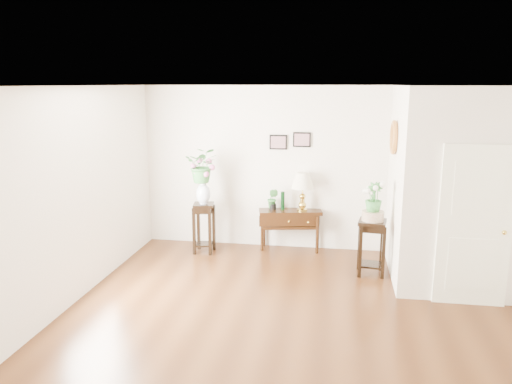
% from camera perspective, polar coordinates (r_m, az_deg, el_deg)
% --- Properties ---
extents(floor, '(6.00, 5.50, 0.02)m').
position_cam_1_polar(floor, '(6.35, 5.36, -14.19)').
color(floor, '#4A2811').
rests_on(floor, ground).
extents(ceiling, '(6.00, 5.50, 0.02)m').
position_cam_1_polar(ceiling, '(5.68, 5.94, 11.97)').
color(ceiling, white).
rests_on(ceiling, ground).
extents(wall_back, '(6.00, 0.02, 2.80)m').
position_cam_1_polar(wall_back, '(8.55, 6.88, 2.61)').
color(wall_back, white).
rests_on(wall_back, ground).
extents(wall_front, '(6.00, 0.02, 2.80)m').
position_cam_1_polar(wall_front, '(3.27, 2.29, -13.56)').
color(wall_front, white).
rests_on(wall_front, ground).
extents(wall_left, '(0.02, 5.50, 2.80)m').
position_cam_1_polar(wall_left, '(6.74, -20.71, -0.72)').
color(wall_left, white).
rests_on(wall_left, ground).
extents(partition, '(1.80, 1.95, 2.80)m').
position_cam_1_polar(partition, '(7.78, 22.17, 0.82)').
color(partition, white).
rests_on(partition, floor).
extents(door, '(0.90, 0.05, 2.10)m').
position_cam_1_polar(door, '(6.91, 23.71, -3.66)').
color(door, white).
rests_on(door, floor).
extents(art_print_left, '(0.30, 0.02, 0.25)m').
position_cam_1_polar(art_print_left, '(8.52, 2.56, 5.71)').
color(art_print_left, black).
rests_on(art_print_left, wall_back).
extents(art_print_right, '(0.30, 0.02, 0.25)m').
position_cam_1_polar(art_print_right, '(8.48, 5.26, 5.98)').
color(art_print_right, black).
rests_on(art_print_right, wall_back).
extents(wall_ornament, '(0.07, 0.51, 0.51)m').
position_cam_1_polar(wall_ornament, '(7.66, 15.46, 6.04)').
color(wall_ornament, '#A06E35').
rests_on(wall_ornament, partition).
extents(console_table, '(1.11, 0.56, 0.71)m').
position_cam_1_polar(console_table, '(8.64, 3.91, -4.35)').
color(console_table, black).
rests_on(console_table, floor).
extents(table_lamp, '(0.44, 0.44, 0.67)m').
position_cam_1_polar(table_lamp, '(8.45, 5.34, 0.17)').
color(table_lamp, gold).
rests_on(table_lamp, console_table).
extents(green_vase, '(0.08, 0.08, 0.32)m').
position_cam_1_polar(green_vase, '(8.52, 3.07, -0.93)').
color(green_vase, black).
rests_on(green_vase, console_table).
extents(potted_plant, '(0.23, 0.20, 0.35)m').
position_cam_1_polar(potted_plant, '(8.54, 1.93, -0.87)').
color(potted_plant, '#388139').
rests_on(potted_plant, console_table).
extents(plant_stand_a, '(0.39, 0.39, 0.85)m').
position_cam_1_polar(plant_stand_a, '(8.52, -5.96, -4.12)').
color(plant_stand_a, black).
rests_on(plant_stand_a, floor).
extents(porcelain_vase, '(0.28, 0.28, 0.41)m').
position_cam_1_polar(porcelain_vase, '(8.36, -6.06, 0.17)').
color(porcelain_vase, silver).
rests_on(porcelain_vase, plant_stand_a).
extents(lily_arrangement, '(0.58, 0.51, 0.59)m').
position_cam_1_polar(lily_arrangement, '(8.28, -6.13, 3.35)').
color(lily_arrangement, '#388139').
rests_on(lily_arrangement, porcelain_vase).
extents(plant_stand_b, '(0.45, 0.45, 0.84)m').
position_cam_1_polar(plant_stand_b, '(7.73, 13.03, -6.19)').
color(plant_stand_b, black).
rests_on(plant_stand_b, floor).
extents(ceramic_bowl, '(0.39, 0.39, 0.14)m').
position_cam_1_polar(ceramic_bowl, '(7.59, 13.21, -2.61)').
color(ceramic_bowl, '#B3AA98').
rests_on(ceramic_bowl, plant_stand_b).
extents(narcissus, '(0.34, 0.34, 0.45)m').
position_cam_1_polar(narcissus, '(7.52, 13.31, -0.65)').
color(narcissus, '#388139').
rests_on(narcissus, ceramic_bowl).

